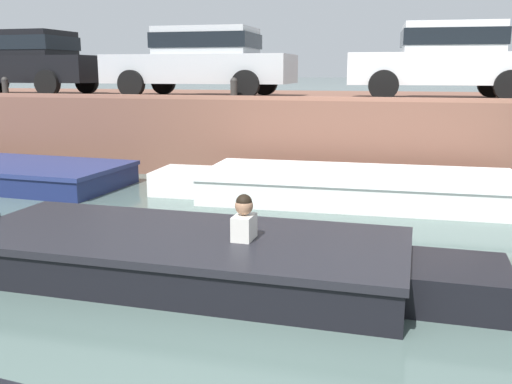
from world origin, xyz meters
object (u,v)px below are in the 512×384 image
object	(u,v)px
car_centre_white	(445,58)
motorboat_passing	(201,256)
car_leftmost_black	(21,60)
boat_moored_central_white	(342,186)
mooring_bollard_west	(5,86)
mooring_bollard_mid	(234,88)
car_left_inner_silver	(203,59)

from	to	relation	value
car_centre_white	motorboat_passing	bearing A→B (deg)	-111.71
car_leftmost_black	boat_moored_central_white	bearing A→B (deg)	-19.80
boat_moored_central_white	mooring_bollard_west	size ratio (longest dim) A/B	14.13
car_centre_white	mooring_bollard_mid	bearing A→B (deg)	-163.56
car_centre_white	mooring_bollard_mid	distance (m)	4.43
mooring_bollard_west	car_centre_white	bearing A→B (deg)	7.31
motorboat_passing	car_left_inner_silver	bearing A→B (deg)	108.89
car_leftmost_black	motorboat_passing	bearing A→B (deg)	-44.64
car_left_inner_silver	car_centre_white	size ratio (longest dim) A/B	1.09
car_leftmost_black	mooring_bollard_west	world-z (taller)	car_leftmost_black
car_leftmost_black	mooring_bollard_west	bearing A→B (deg)	-71.12
car_centre_white	car_left_inner_silver	bearing A→B (deg)	-179.97
motorboat_passing	mooring_bollard_west	xyz separation A→B (m)	(-6.84, 5.93, 1.63)
boat_moored_central_white	car_leftmost_black	world-z (taller)	car_leftmost_black
boat_moored_central_white	mooring_bollard_mid	size ratio (longest dim) A/B	14.13
boat_moored_central_white	car_centre_white	bearing A→B (deg)	59.59
car_leftmost_black	mooring_bollard_mid	size ratio (longest dim) A/B	9.94
car_left_inner_silver	car_centre_white	bearing A→B (deg)	0.03
boat_moored_central_white	mooring_bollard_mid	xyz separation A→B (m)	(-2.45, 1.77, 1.61)
boat_moored_central_white	mooring_bollard_west	bearing A→B (deg)	167.43
mooring_bollard_mid	car_left_inner_silver	bearing A→B (deg)	131.45
motorboat_passing	car_centre_white	bearing A→B (deg)	68.29
motorboat_passing	car_leftmost_black	world-z (taller)	car_leftmost_black
mooring_bollard_west	mooring_bollard_mid	bearing A→B (deg)	0.00
boat_moored_central_white	car_left_inner_silver	distance (m)	5.15
car_left_inner_silver	mooring_bollard_mid	world-z (taller)	car_left_inner_silver
car_centre_white	car_leftmost_black	bearing A→B (deg)	-179.98
car_left_inner_silver	mooring_bollard_west	xyz separation A→B (m)	(-4.38, -1.24, -0.61)
motorboat_passing	boat_moored_central_white	bearing A→B (deg)	75.34
motorboat_passing	car_left_inner_silver	size ratio (longest dim) A/B	1.39
mooring_bollard_mid	car_leftmost_black	bearing A→B (deg)	168.14
car_left_inner_silver	car_centre_white	world-z (taller)	same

